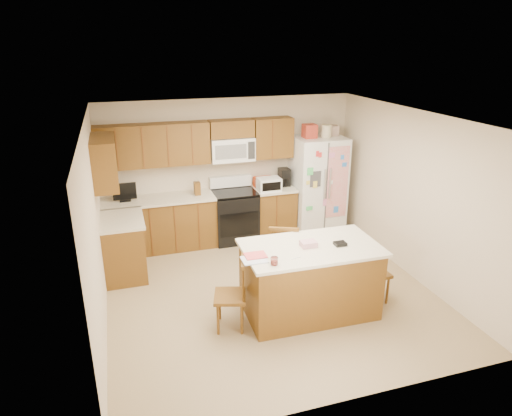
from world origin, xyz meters
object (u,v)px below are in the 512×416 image
object	(u,v)px
windsor_chair_right	(372,272)
stove	(235,215)
island	(310,279)
windsor_chair_left	(232,296)
refrigerator	(317,184)
windsor_chair_back	(284,258)

from	to	relation	value
windsor_chair_right	stove	bearing A→B (deg)	116.50
windsor_chair_right	island	bearing A→B (deg)	-179.57
stove	windsor_chair_left	size ratio (longest dim) A/B	1.20
stove	refrigerator	distance (m)	1.63
stove	windsor_chair_back	distance (m)	1.88
stove	island	world-z (taller)	stove
windsor_chair_back	refrigerator	bearing A→B (deg)	53.59
stove	windsor_chair_left	bearing A→B (deg)	-105.42
stove	windsor_chair_left	distance (m)	2.70
stove	windsor_chair_left	world-z (taller)	stove
refrigerator	windsor_chair_back	world-z (taller)	refrigerator
island	refrigerator	bearing A→B (deg)	63.85
island	stove	bearing A→B (deg)	97.50
island	windsor_chair_back	bearing A→B (deg)	97.86
stove	refrigerator	bearing A→B (deg)	-2.30
windsor_chair_back	windsor_chair_right	distance (m)	1.25
island	windsor_chair_back	world-z (taller)	island
refrigerator	island	bearing A→B (deg)	-116.15
windsor_chair_right	windsor_chair_back	bearing A→B (deg)	146.03
stove	refrigerator	world-z (taller)	refrigerator
refrigerator	windsor_chair_back	xyz separation A→B (m)	(-1.33, -1.80, -0.45)
refrigerator	windsor_chair_right	xyz separation A→B (m)	(-0.29, -2.50, -0.49)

